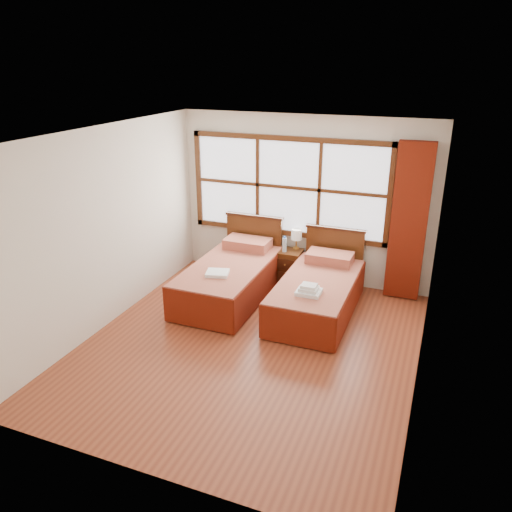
% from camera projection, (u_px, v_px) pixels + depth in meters
% --- Properties ---
extents(floor, '(4.50, 4.50, 0.00)m').
position_uv_depth(floor, '(250.00, 345.00, 6.26)').
color(floor, brown).
rests_on(floor, ground).
extents(ceiling, '(4.50, 4.50, 0.00)m').
position_uv_depth(ceiling, '(249.00, 134.00, 5.29)').
color(ceiling, white).
rests_on(ceiling, wall_back).
extents(wall_back, '(4.00, 0.00, 4.00)m').
position_uv_depth(wall_back, '(304.00, 201.00, 7.72)').
color(wall_back, silver).
rests_on(wall_back, floor).
extents(wall_left, '(0.00, 4.50, 4.50)m').
position_uv_depth(wall_left, '(106.00, 229.00, 6.45)').
color(wall_left, silver).
rests_on(wall_left, floor).
extents(wall_right, '(0.00, 4.50, 4.50)m').
position_uv_depth(wall_right, '(430.00, 274.00, 5.10)').
color(wall_right, silver).
rests_on(wall_right, floor).
extents(window, '(3.16, 0.06, 1.56)m').
position_uv_depth(window, '(288.00, 187.00, 7.70)').
color(window, white).
rests_on(window, wall_back).
extents(curtain, '(0.50, 0.16, 2.30)m').
position_uv_depth(curtain, '(409.00, 223.00, 7.10)').
color(curtain, maroon).
rests_on(curtain, wall_back).
extents(bed_left, '(1.04, 2.06, 1.01)m').
position_uv_depth(bed_left, '(231.00, 277.00, 7.44)').
color(bed_left, '#36180B').
rests_on(bed_left, floor).
extents(bed_right, '(0.99, 2.01, 0.96)m').
position_uv_depth(bed_right, '(318.00, 292.00, 7.00)').
color(bed_right, '#36180B').
rests_on(bed_right, floor).
extents(nightstand, '(0.40, 0.40, 0.54)m').
position_uv_depth(nightstand, '(289.00, 267.00, 7.93)').
color(nightstand, '#4B2710').
rests_on(nightstand, floor).
extents(towels_left, '(0.36, 0.34, 0.05)m').
position_uv_depth(towels_left, '(217.00, 273.00, 6.95)').
color(towels_left, white).
rests_on(towels_left, bed_left).
extents(towels_right, '(0.32, 0.28, 0.13)m').
position_uv_depth(towels_right, '(309.00, 290.00, 6.44)').
color(towels_right, white).
rests_on(towels_right, bed_right).
extents(lamp, '(0.16, 0.16, 0.32)m').
position_uv_depth(lamp, '(296.00, 235.00, 7.84)').
color(lamp, gold).
rests_on(lamp, nightstand).
extents(bottle_near, '(0.06, 0.06, 0.24)m').
position_uv_depth(bottle_near, '(285.00, 245.00, 7.78)').
color(bottle_near, silver).
rests_on(bottle_near, nightstand).
extents(bottle_far, '(0.07, 0.07, 0.25)m').
position_uv_depth(bottle_far, '(285.00, 245.00, 7.76)').
color(bottle_far, silver).
rests_on(bottle_far, nightstand).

